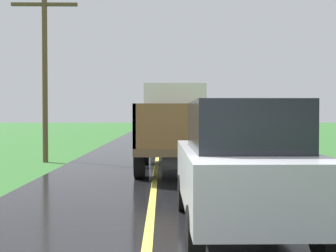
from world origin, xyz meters
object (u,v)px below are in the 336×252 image
at_px(following_car, 240,164).
at_px(utility_pole_roadside, 45,69).
at_px(banana_truck_far, 168,120).
at_px(banana_truck_near, 175,125).

bearing_deg(following_car, utility_pole_roadside, 119.82).
height_order(banana_truck_far, utility_pole_roadside, utility_pole_roadside).
distance_m(banana_truck_near, banana_truck_far, 15.00).
bearing_deg(banana_truck_far, following_car, -88.17).
distance_m(banana_truck_near, following_car, 7.71).
height_order(banana_truck_near, utility_pole_roadside, utility_pole_roadside).
height_order(utility_pole_roadside, following_car, utility_pole_roadside).
bearing_deg(banana_truck_far, utility_pole_roadside, -110.90).
bearing_deg(utility_pole_roadside, following_car, -60.18).
height_order(banana_truck_near, banana_truck_far, same).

